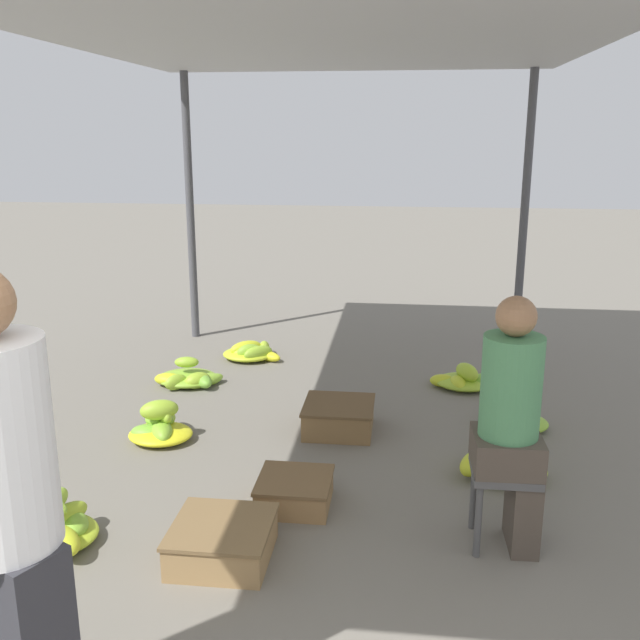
{
  "coord_description": "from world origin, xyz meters",
  "views": [
    {
      "loc": [
        0.53,
        -1.04,
        2.1
      ],
      "look_at": [
        0.0,
        3.32,
        0.94
      ],
      "focal_mm": 40.0,
      "sensor_mm": 36.0,
      "label": 1
    }
  ],
  "objects_px": {
    "banana_pile_left_1": "(160,426)",
    "banana_pile_left_2": "(189,378)",
    "banana_pile_left_0": "(51,528)",
    "crate_far": "(295,491)",
    "crate_near": "(339,417)",
    "banana_pile_right_2": "(466,380)",
    "vendor_seated": "(513,420)",
    "stool": "(504,483)",
    "banana_pile_right_0": "(516,414)",
    "banana_pile_left_3": "(251,352)",
    "banana_pile_right_1": "(500,462)",
    "vendor_foreground": "(4,517)",
    "crate_mid": "(222,541)"
  },
  "relations": [
    {
      "from": "banana_pile_right_2",
      "to": "crate_near",
      "type": "height_order",
      "value": "banana_pile_right_2"
    },
    {
      "from": "banana_pile_left_0",
      "to": "banana_pile_left_2",
      "type": "distance_m",
      "value": 2.45
    },
    {
      "from": "banana_pile_left_2",
      "to": "banana_pile_left_3",
      "type": "relative_size",
      "value": 1.0
    },
    {
      "from": "vendor_seated",
      "to": "banana_pile_right_1",
      "type": "xyz_separation_m",
      "value": [
        0.07,
        0.78,
        -0.61
      ]
    },
    {
      "from": "crate_near",
      "to": "banana_pile_left_1",
      "type": "bearing_deg",
      "value": -165.87
    },
    {
      "from": "crate_far",
      "to": "crate_mid",
      "type": "bearing_deg",
      "value": -115.97
    },
    {
      "from": "vendor_seated",
      "to": "banana_pile_left_0",
      "type": "relative_size",
      "value": 2.47
    },
    {
      "from": "banana_pile_right_2",
      "to": "stool",
      "type": "bearing_deg",
      "value": -90.01
    },
    {
      "from": "banana_pile_right_0",
      "to": "banana_pile_left_2",
      "type": "bearing_deg",
      "value": 167.25
    },
    {
      "from": "banana_pile_left_3",
      "to": "crate_mid",
      "type": "xyz_separation_m",
      "value": [
        0.55,
        -3.24,
        0.03
      ]
    },
    {
      "from": "banana_pile_left_1",
      "to": "crate_mid",
      "type": "xyz_separation_m",
      "value": [
        0.8,
        -1.36,
        -0.0
      ]
    },
    {
      "from": "banana_pile_left_1",
      "to": "crate_near",
      "type": "distance_m",
      "value": 1.27
    },
    {
      "from": "vendor_foreground",
      "to": "banana_pile_left_2",
      "type": "distance_m",
      "value": 3.78
    },
    {
      "from": "banana_pile_left_0",
      "to": "crate_far",
      "type": "relative_size",
      "value": 1.28
    },
    {
      "from": "banana_pile_right_0",
      "to": "crate_mid",
      "type": "height_order",
      "value": "banana_pile_right_0"
    },
    {
      "from": "vendor_foreground",
      "to": "banana_pile_left_1",
      "type": "bearing_deg",
      "value": 99.04
    },
    {
      "from": "vendor_seated",
      "to": "crate_far",
      "type": "distance_m",
      "value": 1.34
    },
    {
      "from": "banana_pile_right_2",
      "to": "crate_near",
      "type": "relative_size",
      "value": 1.08
    },
    {
      "from": "crate_near",
      "to": "vendor_foreground",
      "type": "bearing_deg",
      "value": -106.17
    },
    {
      "from": "vendor_seated",
      "to": "banana_pile_right_0",
      "type": "relative_size",
      "value": 2.96
    },
    {
      "from": "vendor_seated",
      "to": "crate_near",
      "type": "xyz_separation_m",
      "value": [
        -1.0,
        1.36,
        -0.59
      ]
    },
    {
      "from": "banana_pile_left_2",
      "to": "banana_pile_right_2",
      "type": "xyz_separation_m",
      "value": [
        2.35,
        0.22,
        0.0
      ]
    },
    {
      "from": "banana_pile_left_0",
      "to": "crate_near",
      "type": "distance_m",
      "value": 2.14
    },
    {
      "from": "banana_pile_left_2",
      "to": "vendor_seated",
      "type": "bearing_deg",
      "value": -42.38
    },
    {
      "from": "banana_pile_left_3",
      "to": "banana_pile_right_2",
      "type": "bearing_deg",
      "value": -15.49
    },
    {
      "from": "banana_pile_left_3",
      "to": "crate_far",
      "type": "height_order",
      "value": "banana_pile_left_3"
    },
    {
      "from": "banana_pile_left_0",
      "to": "crate_far",
      "type": "xyz_separation_m",
      "value": [
        1.2,
        0.56,
        -0.01
      ]
    },
    {
      "from": "vendor_seated",
      "to": "banana_pile_left_1",
      "type": "height_order",
      "value": "vendor_seated"
    },
    {
      "from": "vendor_seated",
      "to": "banana_pile_left_3",
      "type": "relative_size",
      "value": 2.25
    },
    {
      "from": "vendor_foreground",
      "to": "banana_pile_right_1",
      "type": "distance_m",
      "value": 3.07
    },
    {
      "from": "banana_pile_left_1",
      "to": "banana_pile_left_3",
      "type": "bearing_deg",
      "value": 82.65
    },
    {
      "from": "vendor_seated",
      "to": "banana_pile_right_2",
      "type": "bearing_deg",
      "value": 90.47
    },
    {
      "from": "banana_pile_left_3",
      "to": "crate_far",
      "type": "bearing_deg",
      "value": -72.6
    },
    {
      "from": "banana_pile_left_1",
      "to": "banana_pile_right_0",
      "type": "height_order",
      "value": "banana_pile_left_1"
    },
    {
      "from": "vendor_foreground",
      "to": "banana_pile_right_0",
      "type": "xyz_separation_m",
      "value": [
        2.11,
        3.05,
        -0.78
      ]
    },
    {
      "from": "crate_far",
      "to": "banana_pile_right_0",
      "type": "bearing_deg",
      "value": 42.05
    },
    {
      "from": "banana_pile_left_1",
      "to": "stool",
      "type": "bearing_deg",
      "value": -25.33
    },
    {
      "from": "banana_pile_left_1",
      "to": "crate_mid",
      "type": "relative_size",
      "value": 0.9
    },
    {
      "from": "stool",
      "to": "banana_pile_left_3",
      "type": "bearing_deg",
      "value": 123.92
    },
    {
      "from": "banana_pile_right_0",
      "to": "crate_mid",
      "type": "xyz_separation_m",
      "value": [
        -1.71,
        -1.87,
        -0.01
      ]
    },
    {
      "from": "banana_pile_right_0",
      "to": "vendor_foreground",
      "type": "bearing_deg",
      "value": -124.64
    },
    {
      "from": "banana_pile_left_1",
      "to": "banana_pile_left_2",
      "type": "relative_size",
      "value": 0.75
    },
    {
      "from": "vendor_foreground",
      "to": "banana_pile_left_0",
      "type": "xyz_separation_m",
      "value": [
        -0.53,
        1.19,
        -0.79
      ]
    },
    {
      "from": "stool",
      "to": "banana_pile_right_1",
      "type": "distance_m",
      "value": 0.83
    },
    {
      "from": "banana_pile_left_1",
      "to": "banana_pile_right_1",
      "type": "bearing_deg",
      "value": -6.61
    },
    {
      "from": "stool",
      "to": "crate_far",
      "type": "bearing_deg",
      "value": 166.83
    },
    {
      "from": "banana_pile_right_2",
      "to": "banana_pile_left_0",
      "type": "bearing_deg",
      "value": -131.09
    },
    {
      "from": "stool",
      "to": "banana_pile_left_3",
      "type": "height_order",
      "value": "stool"
    },
    {
      "from": "vendor_seated",
      "to": "banana_pile_left_1",
      "type": "bearing_deg",
      "value": 154.86
    },
    {
      "from": "stool",
      "to": "banana_pile_left_1",
      "type": "bearing_deg",
      "value": 154.67
    }
  ]
}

